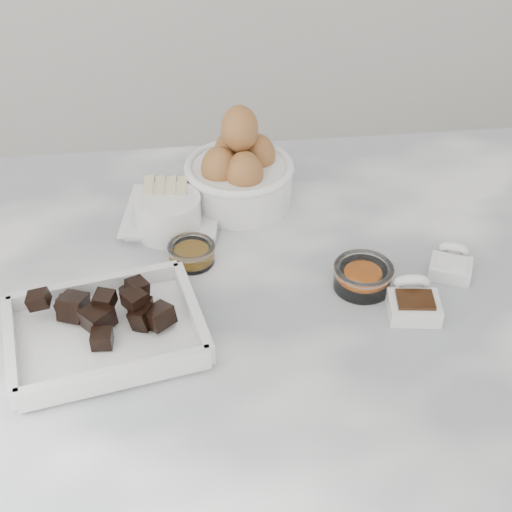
{
  "coord_description": "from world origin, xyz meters",
  "views": [
    {
      "loc": [
        -0.07,
        -0.69,
        1.54
      ],
      "look_at": [
        0.02,
        0.03,
        0.98
      ],
      "focal_mm": 50.0,
      "sensor_mm": 36.0,
      "label": 1
    }
  ],
  "objects_px": {
    "zest_bowl": "(363,276)",
    "honey_bowl": "(192,253)",
    "chocolate_dish": "(105,327)",
    "vanilla_spoon": "(413,301)",
    "salt_spoon": "(451,264)",
    "sugar_ramekin": "(168,213)",
    "butter_plate": "(171,207)",
    "egg_bowl": "(239,172)"
  },
  "relations": [
    {
      "from": "zest_bowl",
      "to": "salt_spoon",
      "type": "relative_size",
      "value": 1.0
    },
    {
      "from": "egg_bowl",
      "to": "honey_bowl",
      "type": "distance_m",
      "value": 0.17
    },
    {
      "from": "sugar_ramekin",
      "to": "butter_plate",
      "type": "bearing_deg",
      "value": 83.61
    },
    {
      "from": "butter_plate",
      "to": "zest_bowl",
      "type": "distance_m",
      "value": 0.31
    },
    {
      "from": "zest_bowl",
      "to": "vanilla_spoon",
      "type": "bearing_deg",
      "value": -45.21
    },
    {
      "from": "zest_bowl",
      "to": "honey_bowl",
      "type": "bearing_deg",
      "value": 160.01
    },
    {
      "from": "egg_bowl",
      "to": "zest_bowl",
      "type": "height_order",
      "value": "egg_bowl"
    },
    {
      "from": "sugar_ramekin",
      "to": "zest_bowl",
      "type": "xyz_separation_m",
      "value": [
        0.25,
        -0.15,
        -0.01
      ]
    },
    {
      "from": "honey_bowl",
      "to": "zest_bowl",
      "type": "distance_m",
      "value": 0.23
    },
    {
      "from": "zest_bowl",
      "to": "vanilla_spoon",
      "type": "relative_size",
      "value": 0.96
    },
    {
      "from": "butter_plate",
      "to": "vanilla_spoon",
      "type": "height_order",
      "value": "butter_plate"
    },
    {
      "from": "butter_plate",
      "to": "sugar_ramekin",
      "type": "distance_m",
      "value": 0.03
    },
    {
      "from": "butter_plate",
      "to": "vanilla_spoon",
      "type": "bearing_deg",
      "value": -39.04
    },
    {
      "from": "chocolate_dish",
      "to": "egg_bowl",
      "type": "height_order",
      "value": "egg_bowl"
    },
    {
      "from": "chocolate_dish",
      "to": "vanilla_spoon",
      "type": "relative_size",
      "value": 3.08
    },
    {
      "from": "butter_plate",
      "to": "sugar_ramekin",
      "type": "xyz_separation_m",
      "value": [
        -0.0,
        -0.03,
        0.01
      ]
    },
    {
      "from": "chocolate_dish",
      "to": "salt_spoon",
      "type": "bearing_deg",
      "value": 10.12
    },
    {
      "from": "chocolate_dish",
      "to": "butter_plate",
      "type": "height_order",
      "value": "chocolate_dish"
    },
    {
      "from": "butter_plate",
      "to": "zest_bowl",
      "type": "relative_size",
      "value": 2.01
    },
    {
      "from": "zest_bowl",
      "to": "salt_spoon",
      "type": "bearing_deg",
      "value": 7.53
    },
    {
      "from": "chocolate_dish",
      "to": "sugar_ramekin",
      "type": "distance_m",
      "value": 0.23
    },
    {
      "from": "sugar_ramekin",
      "to": "salt_spoon",
      "type": "relative_size",
      "value": 1.19
    },
    {
      "from": "egg_bowl",
      "to": "salt_spoon",
      "type": "xyz_separation_m",
      "value": [
        0.26,
        -0.2,
        -0.04
      ]
    },
    {
      "from": "sugar_ramekin",
      "to": "egg_bowl",
      "type": "bearing_deg",
      "value": 31.17
    },
    {
      "from": "chocolate_dish",
      "to": "sugar_ramekin",
      "type": "height_order",
      "value": "chocolate_dish"
    },
    {
      "from": "chocolate_dish",
      "to": "egg_bowl",
      "type": "relative_size",
      "value": 1.55
    },
    {
      "from": "egg_bowl",
      "to": "vanilla_spoon",
      "type": "distance_m",
      "value": 0.33
    },
    {
      "from": "butter_plate",
      "to": "salt_spoon",
      "type": "xyz_separation_m",
      "value": [
        0.37,
        -0.17,
        -0.01
      ]
    },
    {
      "from": "honey_bowl",
      "to": "salt_spoon",
      "type": "bearing_deg",
      "value": -10.37
    },
    {
      "from": "vanilla_spoon",
      "to": "salt_spoon",
      "type": "distance_m",
      "value": 0.1
    },
    {
      "from": "zest_bowl",
      "to": "sugar_ramekin",
      "type": "bearing_deg",
      "value": 147.87
    },
    {
      "from": "honey_bowl",
      "to": "vanilla_spoon",
      "type": "bearing_deg",
      "value": -26.0
    },
    {
      "from": "vanilla_spoon",
      "to": "salt_spoon",
      "type": "xyz_separation_m",
      "value": [
        0.07,
        0.07,
        -0.0
      ]
    },
    {
      "from": "chocolate_dish",
      "to": "butter_plate",
      "type": "relative_size",
      "value": 1.61
    },
    {
      "from": "vanilla_spoon",
      "to": "salt_spoon",
      "type": "relative_size",
      "value": 1.04
    },
    {
      "from": "zest_bowl",
      "to": "salt_spoon",
      "type": "xyz_separation_m",
      "value": [
        0.12,
        0.02,
        -0.0
      ]
    },
    {
      "from": "honey_bowl",
      "to": "vanilla_spoon",
      "type": "distance_m",
      "value": 0.3
    },
    {
      "from": "zest_bowl",
      "to": "vanilla_spoon",
      "type": "distance_m",
      "value": 0.07
    },
    {
      "from": "chocolate_dish",
      "to": "salt_spoon",
      "type": "xyz_separation_m",
      "value": [
        0.45,
        0.08,
        -0.01
      ]
    },
    {
      "from": "vanilla_spoon",
      "to": "egg_bowl",
      "type": "bearing_deg",
      "value": 124.89
    },
    {
      "from": "egg_bowl",
      "to": "honey_bowl",
      "type": "bearing_deg",
      "value": -119.32
    },
    {
      "from": "honey_bowl",
      "to": "zest_bowl",
      "type": "xyz_separation_m",
      "value": [
        0.22,
        -0.08,
        0.0
      ]
    }
  ]
}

